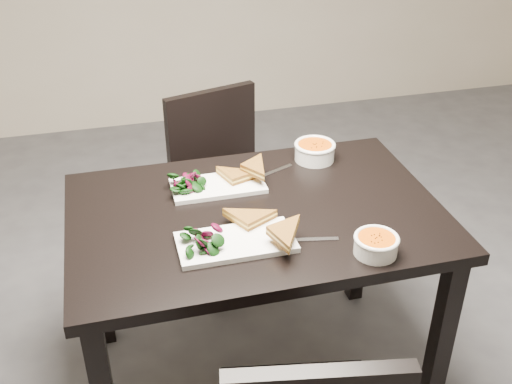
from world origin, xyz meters
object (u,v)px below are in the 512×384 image
chair_far (224,177)px  soup_bowl_far (315,150)px  plate_far (218,186)px  soup_bowl_near (376,244)px  plate_near (236,242)px  table (256,236)px

chair_far → soup_bowl_far: 0.58m
plate_far → soup_bowl_near: bearing=-52.7°
plate_near → soup_bowl_far: (0.40, 0.45, 0.03)m
table → chair_far: (0.04, 0.70, -0.17)m
soup_bowl_near → soup_bowl_far: (0.02, 0.60, 0.00)m
table → soup_bowl_near: soup_bowl_near is taller
table → chair_far: chair_far is taller
chair_far → soup_bowl_far: size_ratio=5.58×
plate_far → soup_bowl_far: 0.41m
table → plate_near: size_ratio=3.46×
plate_near → soup_bowl_near: soup_bowl_near is taller
chair_far → plate_far: chair_far is taller
plate_near → soup_bowl_near: bearing=-20.5°
chair_far → plate_near: chair_far is taller
soup_bowl_near → plate_far: soup_bowl_near is taller
table → soup_bowl_far: 0.44m
table → plate_far: (-0.09, 0.17, 0.11)m
soup_bowl_near → plate_far: bearing=127.3°
soup_bowl_near → table: bearing=131.9°
chair_far → soup_bowl_far: (0.26, -0.42, 0.30)m
plate_far → soup_bowl_far: soup_bowl_far is taller
plate_near → soup_bowl_near: size_ratio=2.63×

